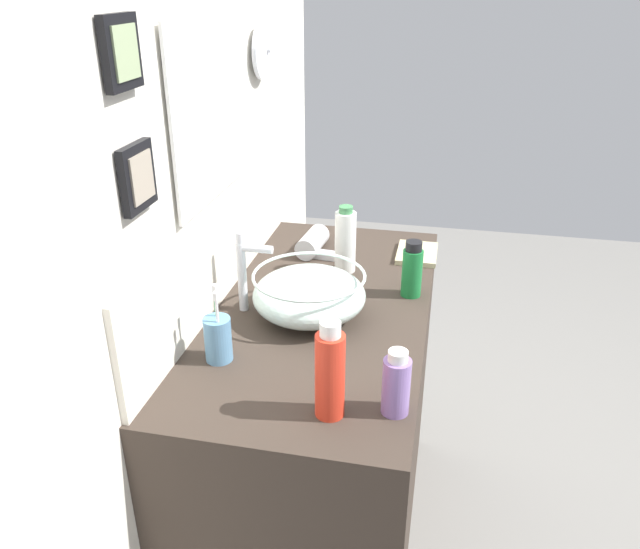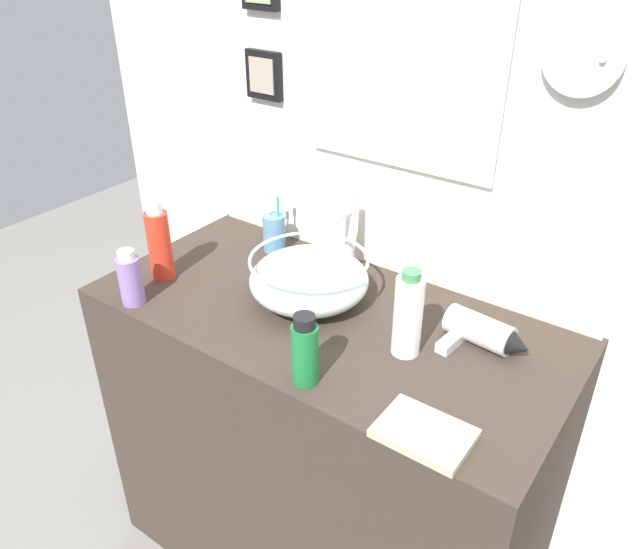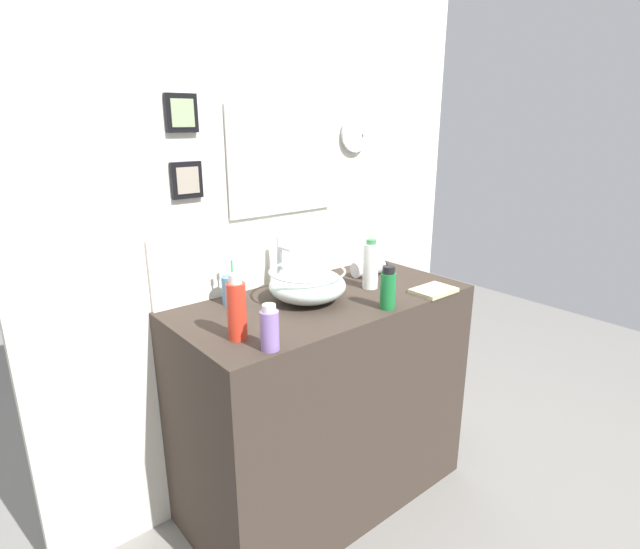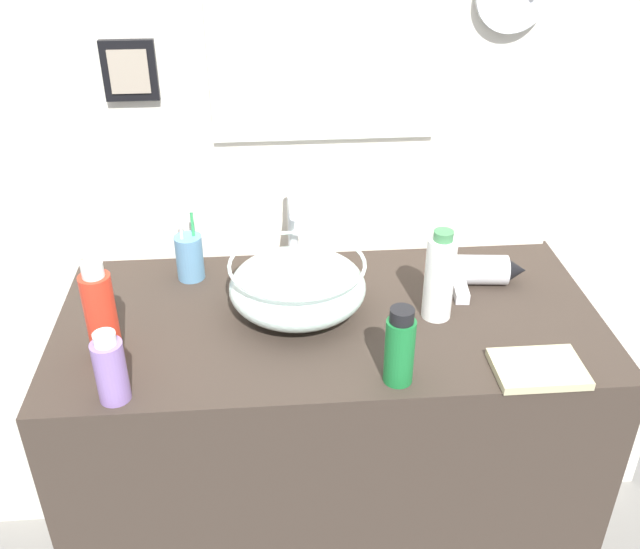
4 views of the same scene
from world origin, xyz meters
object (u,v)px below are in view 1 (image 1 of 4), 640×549
object	(u,v)px
hair_drier	(315,241)
spray_bottle	(412,270)
toothbrush_cup	(218,338)
soap_dispenser	(345,241)
lotion_bottle	(396,384)
faucet	(245,268)
shampoo_bottle	(330,373)
hand_towel	(417,253)
glass_bowl_sink	(309,294)

from	to	relation	value
hair_drier	spray_bottle	world-z (taller)	spray_bottle
toothbrush_cup	soap_dispenser	world-z (taller)	soap_dispenser
lotion_bottle	soap_dispenser	bearing A→B (deg)	18.57
lotion_bottle	faucet	bearing A→B (deg)	50.85
hair_drier	shampoo_bottle	bearing A→B (deg)	-165.48
hair_drier	soap_dispenser	size ratio (longest dim) A/B	0.97
soap_dispenser	lotion_bottle	size ratio (longest dim) A/B	1.41
soap_dispenser	hand_towel	size ratio (longest dim) A/B	1.19
lotion_bottle	spray_bottle	distance (m)	0.52
toothbrush_cup	lotion_bottle	xyz separation A→B (m)	(-0.11, -0.42, 0.01)
faucet	shampoo_bottle	size ratio (longest dim) A/B	1.03
shampoo_bottle	spray_bottle	distance (m)	0.57
shampoo_bottle	lotion_bottle	size ratio (longest dim) A/B	1.48
hair_drier	soap_dispenser	distance (m)	0.19
toothbrush_cup	spray_bottle	world-z (taller)	toothbrush_cup
shampoo_bottle	lotion_bottle	world-z (taller)	shampoo_bottle
lotion_bottle	toothbrush_cup	bearing A→B (deg)	75.53
toothbrush_cup	glass_bowl_sink	bearing A→B (deg)	-33.42
toothbrush_cup	soap_dispenser	distance (m)	0.57
lotion_bottle	glass_bowl_sink	bearing A→B (deg)	36.58
toothbrush_cup	hand_towel	bearing A→B (deg)	-30.56
glass_bowl_sink	faucet	xyz separation A→B (m)	(0.00, 0.17, 0.06)
toothbrush_cup	spray_bottle	distance (m)	0.58
hair_drier	soap_dispenser	bearing A→B (deg)	-136.55
shampoo_bottle	lotion_bottle	xyz separation A→B (m)	(0.03, -0.13, -0.03)
toothbrush_cup	spray_bottle	xyz separation A→B (m)	(0.41, -0.41, 0.02)
toothbrush_cup	hand_towel	size ratio (longest dim) A/B	1.08
lotion_bottle	hand_towel	size ratio (longest dim) A/B	0.84
soap_dispenser	hand_towel	bearing A→B (deg)	-53.15
hair_drier	lotion_bottle	distance (m)	0.84
hair_drier	hand_towel	xyz separation A→B (m)	(0.03, -0.32, -0.02)
soap_dispenser	hand_towel	xyz separation A→B (m)	(0.15, -0.20, -0.09)
spray_bottle	lotion_bottle	bearing A→B (deg)	-178.99
toothbrush_cup	spray_bottle	bearing A→B (deg)	-44.48
glass_bowl_sink	faucet	bearing A→B (deg)	90.00
hair_drier	lotion_bottle	xyz separation A→B (m)	(-0.77, -0.34, 0.03)
hair_drier	hand_towel	bearing A→B (deg)	-85.46
faucet	soap_dispenser	bearing A→B (deg)	-35.77
shampoo_bottle	glass_bowl_sink	bearing A→B (deg)	18.75
toothbrush_cup	shampoo_bottle	world-z (taller)	shampoo_bottle
soap_dispenser	lotion_bottle	world-z (taller)	soap_dispenser
soap_dispenser	spray_bottle	world-z (taller)	soap_dispenser
faucet	lotion_bottle	distance (m)	0.55
faucet	hair_drier	xyz separation A→B (m)	(0.42, -0.09, -0.09)
lotion_bottle	hand_towel	distance (m)	0.79
toothbrush_cup	lotion_bottle	distance (m)	0.43
faucet	soap_dispenser	xyz separation A→B (m)	(0.29, -0.21, -0.03)
spray_bottle	hand_towel	size ratio (longest dim) A/B	0.94
hand_towel	glass_bowl_sink	bearing A→B (deg)	151.05
spray_bottle	hand_towel	distance (m)	0.28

